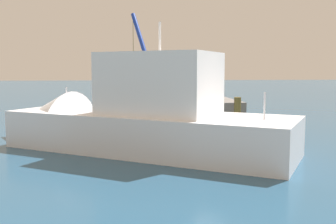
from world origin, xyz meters
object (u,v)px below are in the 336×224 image
object	(u,v)px
dock_worker	(202,87)
salvaged_car	(169,114)
crane_truck	(163,78)
moored_yacht	(111,128)

from	to	relation	value
dock_worker	salvaged_car	bearing A→B (deg)	-34.91
crane_truck	salvaged_car	world-z (taller)	crane_truck
salvaged_car	moored_yacht	bearing A→B (deg)	-27.33
dock_worker	moored_yacht	world-z (taller)	moored_yacht
crane_truck	dock_worker	world-z (taller)	crane_truck
dock_worker	crane_truck	bearing A→B (deg)	-125.25
dock_worker	salvaged_car	size ratio (longest dim) A/B	0.38
crane_truck	dock_worker	bearing A→B (deg)	54.75
dock_worker	salvaged_car	world-z (taller)	dock_worker
dock_worker	salvaged_car	xyz separation A→B (m)	(4.04, -2.82, -1.48)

